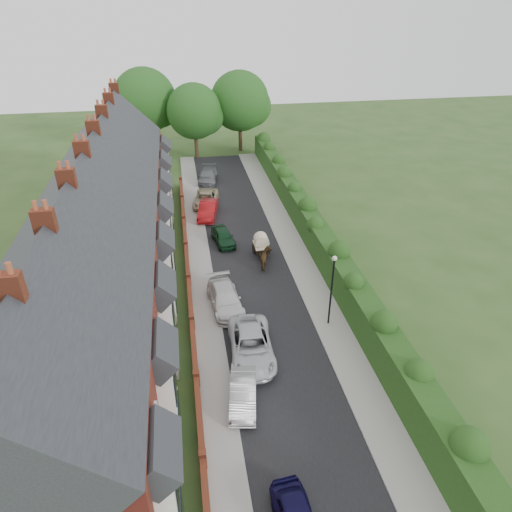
{
  "coord_description": "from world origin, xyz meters",
  "views": [
    {
      "loc": [
        -5.2,
        -18.32,
        18.85
      ],
      "look_at": [
        -0.38,
        9.8,
        2.2
      ],
      "focal_mm": 32.0,
      "sensor_mm": 36.0,
      "label": 1
    }
  ],
  "objects_px": {
    "car_green": "(223,236)",
    "car_grey": "(208,176)",
    "car_silver_b": "(251,345)",
    "horse_cart": "(261,243)",
    "lamppost": "(332,282)",
    "car_red": "(208,210)",
    "car_white": "(225,299)",
    "horse": "(266,259)",
    "car_silver_a": "(243,392)",
    "car_beige": "(206,199)"
  },
  "relations": [
    {
      "from": "lamppost",
      "to": "car_silver_a",
      "type": "xyz_separation_m",
      "value": [
        -6.4,
        -5.43,
        -2.66
      ]
    },
    {
      "from": "car_silver_a",
      "to": "car_silver_b",
      "type": "distance_m",
      "value": 3.57
    },
    {
      "from": "car_grey",
      "to": "car_green",
      "type": "bearing_deg",
      "value": -80.26
    },
    {
      "from": "car_silver_b",
      "to": "horse_cart",
      "type": "distance_m",
      "value": 11.91
    },
    {
      "from": "car_green",
      "to": "horse",
      "type": "xyz_separation_m",
      "value": [
        2.85,
        -4.6,
        0.14
      ]
    },
    {
      "from": "lamppost",
      "to": "car_silver_b",
      "type": "relative_size",
      "value": 0.95
    },
    {
      "from": "lamppost",
      "to": "car_white",
      "type": "relative_size",
      "value": 1.05
    },
    {
      "from": "lamppost",
      "to": "horse_cart",
      "type": "relative_size",
      "value": 1.92
    },
    {
      "from": "car_grey",
      "to": "car_white",
      "type": "bearing_deg",
      "value": -82.49
    },
    {
      "from": "car_green",
      "to": "car_beige",
      "type": "height_order",
      "value": "car_beige"
    },
    {
      "from": "lamppost",
      "to": "car_grey",
      "type": "height_order",
      "value": "lamppost"
    },
    {
      "from": "car_white",
      "to": "car_red",
      "type": "bearing_deg",
      "value": 84.16
    },
    {
      "from": "car_silver_a",
      "to": "horse",
      "type": "height_order",
      "value": "horse"
    },
    {
      "from": "car_red",
      "to": "car_silver_a",
      "type": "bearing_deg",
      "value": -78.22
    },
    {
      "from": "car_green",
      "to": "horse_cart",
      "type": "relative_size",
      "value": 1.39
    },
    {
      "from": "car_red",
      "to": "car_beige",
      "type": "xyz_separation_m",
      "value": [
        0.0,
        2.74,
        -0.06
      ]
    },
    {
      "from": "lamppost",
      "to": "horse",
      "type": "distance_m",
      "value": 8.45
    },
    {
      "from": "car_white",
      "to": "car_beige",
      "type": "xyz_separation_m",
      "value": [
        0.0,
        17.49,
        -0.04
      ]
    },
    {
      "from": "car_beige",
      "to": "car_grey",
      "type": "distance_m",
      "value": 6.66
    },
    {
      "from": "car_green",
      "to": "car_grey",
      "type": "distance_m",
      "value": 14.91
    },
    {
      "from": "car_green",
      "to": "car_red",
      "type": "relative_size",
      "value": 0.84
    },
    {
      "from": "lamppost",
      "to": "car_red",
      "type": "relative_size",
      "value": 1.16
    },
    {
      "from": "lamppost",
      "to": "car_red",
      "type": "distance_m",
      "value": 19.04
    },
    {
      "from": "horse_cart",
      "to": "car_silver_a",
      "type": "bearing_deg",
      "value": -103.85
    },
    {
      "from": "car_silver_b",
      "to": "horse",
      "type": "bearing_deg",
      "value": 77.04
    },
    {
      "from": "car_green",
      "to": "car_grey",
      "type": "relative_size",
      "value": 0.78
    },
    {
      "from": "car_white",
      "to": "car_red",
      "type": "xyz_separation_m",
      "value": [
        0.0,
        14.74,
        0.03
      ]
    },
    {
      "from": "car_red",
      "to": "horse",
      "type": "relative_size",
      "value": 2.42
    },
    {
      "from": "car_red",
      "to": "horse",
      "type": "height_order",
      "value": "horse"
    },
    {
      "from": "horse",
      "to": "horse_cart",
      "type": "relative_size",
      "value": 0.68
    },
    {
      "from": "car_silver_b",
      "to": "car_green",
      "type": "distance_m",
      "value": 14.21
    },
    {
      "from": "car_silver_b",
      "to": "car_grey",
      "type": "bearing_deg",
      "value": 93.28
    },
    {
      "from": "car_silver_b",
      "to": "car_white",
      "type": "distance_m",
      "value": 5.11
    },
    {
      "from": "car_silver_b",
      "to": "car_grey",
      "type": "height_order",
      "value": "car_silver_b"
    },
    {
      "from": "lamppost",
      "to": "horse_cart",
      "type": "distance_m",
      "value": 10.2
    },
    {
      "from": "car_silver_a",
      "to": "horse_cart",
      "type": "bearing_deg",
      "value": 85.25
    },
    {
      "from": "car_red",
      "to": "car_grey",
      "type": "distance_m",
      "value": 9.39
    },
    {
      "from": "horse_cart",
      "to": "car_red",
      "type": "bearing_deg",
      "value": 114.42
    },
    {
      "from": "lamppost",
      "to": "horse",
      "type": "relative_size",
      "value": 2.8
    },
    {
      "from": "car_green",
      "to": "horse",
      "type": "height_order",
      "value": "horse"
    },
    {
      "from": "car_red",
      "to": "car_grey",
      "type": "bearing_deg",
      "value": 97.33
    },
    {
      "from": "car_white",
      "to": "car_beige",
      "type": "relative_size",
      "value": 1.01
    },
    {
      "from": "lamppost",
      "to": "car_grey",
      "type": "distance_m",
      "value": 27.82
    },
    {
      "from": "car_silver_a",
      "to": "car_beige",
      "type": "xyz_separation_m",
      "value": [
        0.0,
        25.92,
        0.03
      ]
    },
    {
      "from": "car_beige",
      "to": "car_red",
      "type": "bearing_deg",
      "value": -78.8
    },
    {
      "from": "lamppost",
      "to": "horse_cart",
      "type": "height_order",
      "value": "lamppost"
    },
    {
      "from": "car_green",
      "to": "horse",
      "type": "relative_size",
      "value": 2.03
    },
    {
      "from": "car_silver_a",
      "to": "horse_cart",
      "type": "relative_size",
      "value": 1.45
    },
    {
      "from": "car_white",
      "to": "horse",
      "type": "relative_size",
      "value": 2.65
    },
    {
      "from": "car_silver_a",
      "to": "car_green",
      "type": "xyz_separation_m",
      "value": [
        0.86,
        17.63,
        -0.0
      ]
    }
  ]
}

